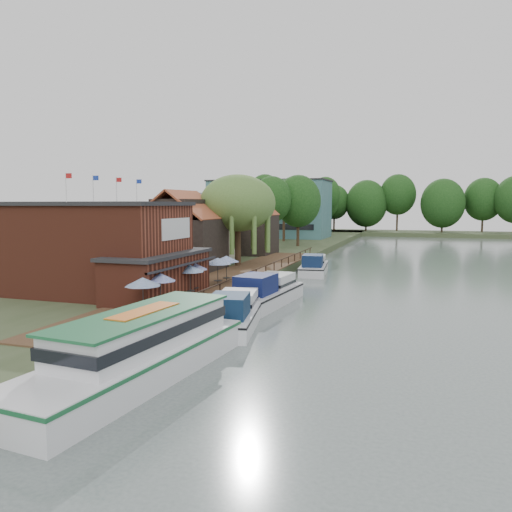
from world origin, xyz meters
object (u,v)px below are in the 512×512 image
(pub, at_px, (107,248))
(umbrella_2, at_px, (190,280))
(umbrella_5, at_px, (226,269))
(umbrella_0, at_px, (143,296))
(swan, at_px, (135,357))
(umbrella_4, at_px, (218,271))
(umbrella_3, at_px, (194,278))
(tour_boat, at_px, (136,346))
(cottage_a, at_px, (182,231))
(cruiser_0, at_px, (234,308))
(umbrella_1, at_px, (161,291))
(willow, at_px, (238,221))
(cruiser_1, at_px, (266,288))
(cruiser_2, at_px, (314,263))
(hotel_block, at_px, (270,209))
(cottage_c, at_px, (249,224))
(cottage_b, at_px, (196,226))

(pub, height_order, umbrella_2, pub)
(umbrella_2, distance_m, umbrella_5, 7.11)
(umbrella_0, distance_m, swan, 6.43)
(umbrella_2, height_order, umbrella_4, same)
(umbrella_3, relative_size, tour_boat, 0.16)
(cottage_a, height_order, cruiser_0, cottage_a)
(umbrella_1, bearing_deg, willow, 97.96)
(cruiser_1, relative_size, swan, 24.79)
(cruiser_1, relative_size, tour_boat, 0.75)
(cruiser_0, xyz_separation_m, cruiser_2, (-0.21, 26.77, -0.04))
(cruiser_1, bearing_deg, umbrella_4, 167.12)
(cruiser_1, xyz_separation_m, tour_boat, (-0.54, -18.56, 0.24))
(hotel_block, relative_size, umbrella_1, 10.69)
(cottage_a, distance_m, tour_boat, 31.49)
(cottage_c, xyz_separation_m, umbrella_2, (6.67, -33.04, -2.96))
(tour_boat, bearing_deg, umbrella_5, 106.07)
(hotel_block, bearing_deg, umbrella_3, -78.16)
(umbrella_3, bearing_deg, cruiser_1, 25.21)
(umbrella_4, height_order, cruiser_0, umbrella_4)
(cruiser_0, height_order, cruiser_2, cruiser_0)
(pub, relative_size, swan, 45.45)
(umbrella_4, relative_size, cruiser_0, 0.23)
(cruiser_1, height_order, tour_boat, tour_boat)
(umbrella_0, height_order, umbrella_1, same)
(umbrella_2, height_order, cruiser_2, umbrella_2)
(umbrella_2, relative_size, umbrella_3, 1.00)
(umbrella_4, distance_m, umbrella_5, 1.79)
(umbrella_2, distance_m, tour_boat, 15.47)
(cottage_b, distance_m, cruiser_1, 25.90)
(pub, bearing_deg, umbrella_3, 19.42)
(cottage_b, xyz_separation_m, swan, (13.50, -36.46, -5.03))
(hotel_block, bearing_deg, tour_boat, -77.33)
(cottage_b, bearing_deg, umbrella_3, -65.39)
(umbrella_2, distance_m, cruiser_0, 6.62)
(pub, relative_size, tour_boat, 1.38)
(umbrella_1, height_order, umbrella_3, same)
(cottage_c, xyz_separation_m, willow, (3.50, -14.00, 0.96))
(umbrella_0, bearing_deg, umbrella_1, 88.15)
(umbrella_3, xyz_separation_m, cruiser_1, (5.20, 2.45, -0.95))
(cruiser_1, xyz_separation_m, swan, (-2.11, -16.17, -1.12))
(umbrella_1, relative_size, umbrella_5, 1.00)
(umbrella_3, bearing_deg, pub, -160.58)
(hotel_block, height_order, cottage_c, hotel_block)
(cottage_c, distance_m, willow, 14.46)
(cottage_b, height_order, cruiser_0, cottage_b)
(hotel_block, bearing_deg, swan, -78.02)
(cottage_c, xyz_separation_m, umbrella_0, (6.77, -40.02, -2.96))
(cruiser_1, bearing_deg, cottage_c, 116.67)
(umbrella_0, bearing_deg, cruiser_1, 65.72)
(cottage_c, xyz_separation_m, tour_boat, (11.07, -47.85, -3.67))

